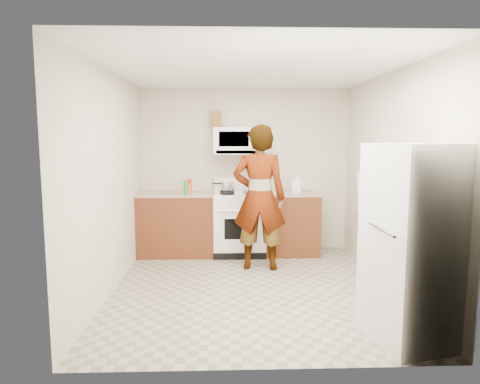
{
  "coord_description": "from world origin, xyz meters",
  "views": [
    {
      "loc": [
        -0.3,
        -4.84,
        1.75
      ],
      "look_at": [
        -0.12,
        0.55,
        1.06
      ],
      "focal_mm": 32.0,
      "sensor_mm": 36.0,
      "label": 1
    }
  ],
  "objects_px": {
    "fridge": "(416,244)",
    "saucepan": "(228,186)",
    "person": "(259,198)",
    "kettle": "(297,185)",
    "gas_range": "(239,222)",
    "microwave": "(239,141)"
  },
  "relations": [
    {
      "from": "microwave",
      "to": "kettle",
      "type": "bearing_deg",
      "value": -3.0
    },
    {
      "from": "gas_range",
      "to": "kettle",
      "type": "relative_size",
      "value": 5.88
    },
    {
      "from": "fridge",
      "to": "person",
      "type": "bearing_deg",
      "value": 106.33
    },
    {
      "from": "fridge",
      "to": "saucepan",
      "type": "relative_size",
      "value": 7.72
    },
    {
      "from": "kettle",
      "to": "saucepan",
      "type": "height_order",
      "value": "kettle"
    },
    {
      "from": "gas_range",
      "to": "kettle",
      "type": "height_order",
      "value": "gas_range"
    },
    {
      "from": "saucepan",
      "to": "gas_range",
      "type": "bearing_deg",
      "value": -46.12
    },
    {
      "from": "microwave",
      "to": "gas_range",
      "type": "bearing_deg",
      "value": -90.0
    },
    {
      "from": "microwave",
      "to": "saucepan",
      "type": "relative_size",
      "value": 3.45
    },
    {
      "from": "fridge",
      "to": "kettle",
      "type": "distance_m",
      "value": 2.97
    },
    {
      "from": "person",
      "to": "saucepan",
      "type": "distance_m",
      "value": 1.01
    },
    {
      "from": "kettle",
      "to": "saucepan",
      "type": "xyz_separation_m",
      "value": [
        -1.04,
        0.09,
        -0.02
      ]
    },
    {
      "from": "fridge",
      "to": "saucepan",
      "type": "xyz_separation_m",
      "value": [
        -1.58,
        3.01,
        0.16
      ]
    },
    {
      "from": "saucepan",
      "to": "kettle",
      "type": "bearing_deg",
      "value": -5.15
    },
    {
      "from": "saucepan",
      "to": "person",
      "type": "bearing_deg",
      "value": -65.76
    },
    {
      "from": "gas_range",
      "to": "fridge",
      "type": "bearing_deg",
      "value": -63.58
    },
    {
      "from": "microwave",
      "to": "person",
      "type": "distance_m",
      "value": 1.16
    },
    {
      "from": "microwave",
      "to": "fridge",
      "type": "relative_size",
      "value": 0.45
    },
    {
      "from": "person",
      "to": "fridge",
      "type": "bearing_deg",
      "value": 126.38
    },
    {
      "from": "person",
      "to": "saucepan",
      "type": "xyz_separation_m",
      "value": [
        -0.41,
        0.92,
        0.05
      ]
    },
    {
      "from": "fridge",
      "to": "kettle",
      "type": "bearing_deg",
      "value": 87.65
    },
    {
      "from": "gas_range",
      "to": "person",
      "type": "relative_size",
      "value": 0.59
    }
  ]
}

